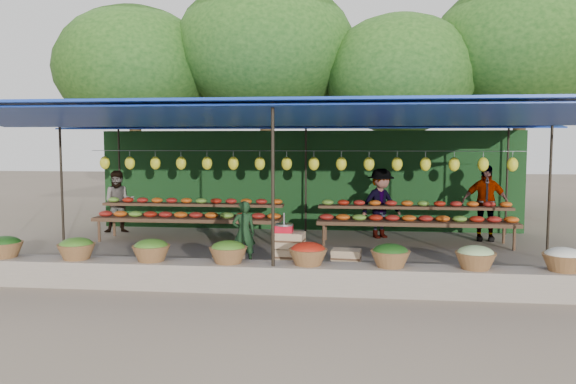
# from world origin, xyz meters

# --- Properties ---
(ground) EXTENTS (60.00, 60.00, 0.00)m
(ground) POSITION_xyz_m (0.00, 0.00, 0.00)
(ground) COLOR #6B5F4F
(ground) RESTS_ON ground
(stone_curb) EXTENTS (10.60, 0.55, 0.40)m
(stone_curb) POSITION_xyz_m (0.00, -2.75, 0.20)
(stone_curb) COLOR gray
(stone_curb) RESTS_ON ground
(stall_canopy) EXTENTS (10.80, 6.60, 2.82)m
(stall_canopy) POSITION_xyz_m (-0.00, 0.06, 2.68)
(stall_canopy) COLOR black
(stall_canopy) RESTS_ON ground
(produce_baskets) EXTENTS (8.98, 0.58, 0.34)m
(produce_baskets) POSITION_xyz_m (-0.10, -2.75, 0.56)
(produce_baskets) COLOR brown
(produce_baskets) RESTS_ON stone_curb
(netting_backdrop) EXTENTS (10.60, 0.06, 2.50)m
(netting_backdrop) POSITION_xyz_m (0.00, 3.15, 1.25)
(netting_backdrop) COLOR #18441F
(netting_backdrop) RESTS_ON ground
(tree_row) EXTENTS (16.51, 5.50, 7.12)m
(tree_row) POSITION_xyz_m (0.50, 6.09, 4.70)
(tree_row) COLOR #332612
(tree_row) RESTS_ON ground
(fruit_table_left) EXTENTS (4.21, 0.95, 0.93)m
(fruit_table_left) POSITION_xyz_m (-2.49, 1.35, 0.61)
(fruit_table_left) COLOR #45301B
(fruit_table_left) RESTS_ON ground
(fruit_table_right) EXTENTS (4.21, 0.95, 0.93)m
(fruit_table_right) POSITION_xyz_m (2.51, 1.35, 0.61)
(fruit_table_right) COLOR #45301B
(fruit_table_right) RESTS_ON ground
(crate_counter) EXTENTS (2.38, 0.38, 0.77)m
(crate_counter) POSITION_xyz_m (0.13, -2.07, 0.31)
(crate_counter) COLOR #A27B5C
(crate_counter) RESTS_ON ground
(weighing_scale) EXTENTS (0.29, 0.29, 0.31)m
(weighing_scale) POSITION_xyz_m (0.06, -2.07, 0.84)
(weighing_scale) COLOR red
(weighing_scale) RESTS_ON crate_counter
(vendor_seated) EXTENTS (0.49, 0.40, 1.16)m
(vendor_seated) POSITION_xyz_m (-0.79, -1.04, 0.58)
(vendor_seated) COLOR #19371A
(vendor_seated) RESTS_ON ground
(customer_left) EXTENTS (0.89, 0.79, 1.52)m
(customer_left) POSITION_xyz_m (-4.51, 2.15, 0.76)
(customer_left) COLOR slate
(customer_left) RESTS_ON ground
(customer_mid) EXTENTS (1.20, 1.05, 1.61)m
(customer_mid) POSITION_xyz_m (1.80, 2.13, 0.80)
(customer_mid) COLOR slate
(customer_mid) RESTS_ON ground
(customer_right) EXTENTS (1.04, 0.52, 1.71)m
(customer_right) POSITION_xyz_m (4.11, 2.04, 0.85)
(customer_right) COLOR slate
(customer_right) RESTS_ON ground
(blue_crate_front) EXTENTS (0.52, 0.40, 0.29)m
(blue_crate_front) POSITION_xyz_m (-3.40, -2.26, 0.14)
(blue_crate_front) COLOR navy
(blue_crate_front) RESTS_ON ground
(blue_crate_back) EXTENTS (0.56, 0.47, 0.28)m
(blue_crate_back) POSITION_xyz_m (-3.46, -2.13, 0.14)
(blue_crate_back) COLOR navy
(blue_crate_back) RESTS_ON ground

